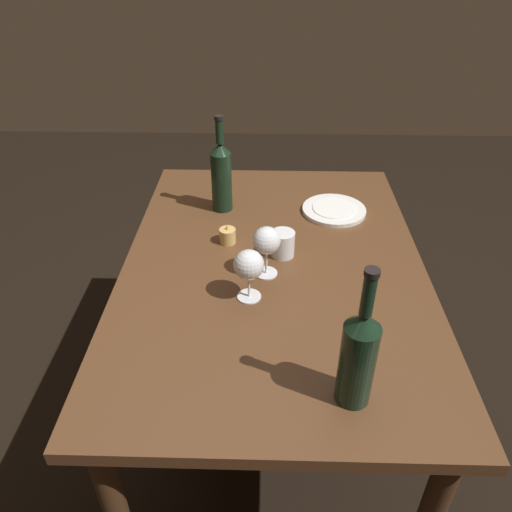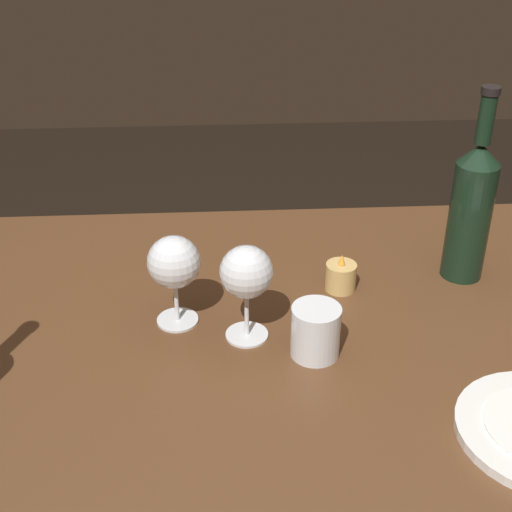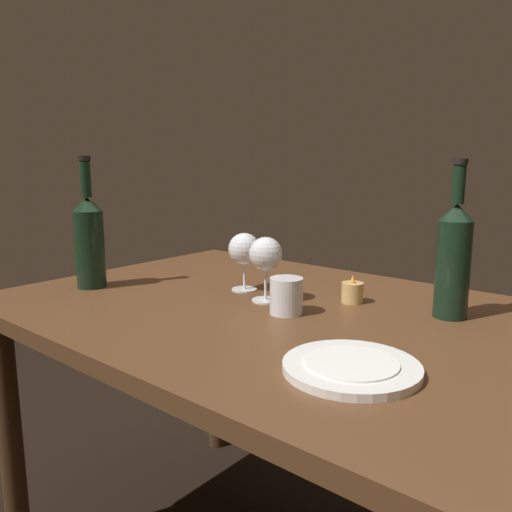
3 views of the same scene
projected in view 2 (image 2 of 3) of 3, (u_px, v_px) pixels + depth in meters
name	position (u px, v px, depth m)	size (l,w,h in m)	color
dining_table	(281.00, 389.00, 1.14)	(1.30, 0.90, 0.74)	#56351E
wine_glass_left	(174.00, 264.00, 1.09)	(0.08, 0.08, 0.15)	white
wine_glass_right	(246.00, 274.00, 1.05)	(0.08, 0.08, 0.16)	white
wine_bottle_second	(471.00, 208.00, 1.20)	(0.07, 0.07, 0.34)	black
water_tumbler	(315.00, 334.00, 1.05)	(0.07, 0.07, 0.08)	white
votive_candle	(341.00, 277.00, 1.21)	(0.05, 0.05, 0.07)	#DBB266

